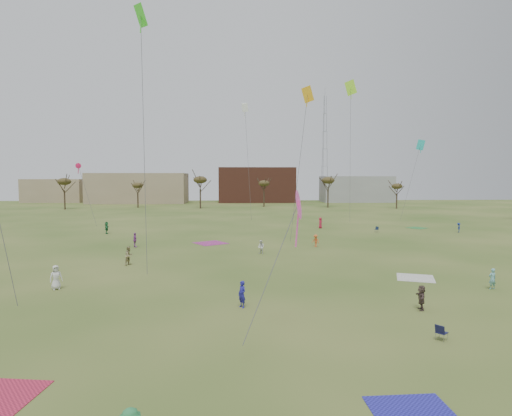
{
  "coord_description": "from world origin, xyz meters",
  "views": [
    {
      "loc": [
        -1.89,
        -30.2,
        8.51
      ],
      "look_at": [
        0.0,
        12.0,
        5.5
      ],
      "focal_mm": 29.95,
      "sensor_mm": 36.0,
      "label": 1
    }
  ],
  "objects_px": {
    "flyer_near_right": "(242,294)",
    "radio_tower": "(324,148)",
    "flyer_near_left": "(56,277)",
    "camp_chair_right": "(376,231)",
    "camp_chair_center": "(441,336)"
  },
  "relations": [
    {
      "from": "radio_tower",
      "to": "camp_chair_center",
      "type": "bearing_deg",
      "value": -99.0
    },
    {
      "from": "flyer_near_right",
      "to": "camp_chair_center",
      "type": "distance_m",
      "value": 12.08
    },
    {
      "from": "camp_chair_right",
      "to": "radio_tower",
      "type": "distance_m",
      "value": 92.43
    },
    {
      "from": "flyer_near_left",
      "to": "camp_chair_center",
      "type": "height_order",
      "value": "flyer_near_left"
    },
    {
      "from": "flyer_near_right",
      "to": "radio_tower",
      "type": "bearing_deg",
      "value": 130.62
    },
    {
      "from": "flyer_near_left",
      "to": "camp_chair_right",
      "type": "distance_m",
      "value": 48.28
    },
    {
      "from": "camp_chair_right",
      "to": "radio_tower",
      "type": "height_order",
      "value": "radio_tower"
    },
    {
      "from": "camp_chair_center",
      "to": "camp_chair_right",
      "type": "relative_size",
      "value": 1.0
    },
    {
      "from": "camp_chair_center",
      "to": "camp_chair_right",
      "type": "xyz_separation_m",
      "value": [
        11.11,
        43.98,
        0.0
      ]
    },
    {
      "from": "camp_chair_right",
      "to": "camp_chair_center",
      "type": "bearing_deg",
      "value": -63.66
    },
    {
      "from": "flyer_near_left",
      "to": "flyer_near_right",
      "type": "xyz_separation_m",
      "value": [
        14.12,
        -5.19,
        -0.05
      ]
    },
    {
      "from": "flyer_near_left",
      "to": "camp_chair_center",
      "type": "relative_size",
      "value": 2.14
    },
    {
      "from": "flyer_near_left",
      "to": "camp_chair_center",
      "type": "distance_m",
      "value": 27.0
    },
    {
      "from": "flyer_near_right",
      "to": "camp_chair_center",
      "type": "xyz_separation_m",
      "value": [
        10.36,
        -6.17,
        -0.62
      ]
    },
    {
      "from": "flyer_near_right",
      "to": "flyer_near_left",
      "type": "bearing_deg",
      "value": -145.66
    }
  ]
}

